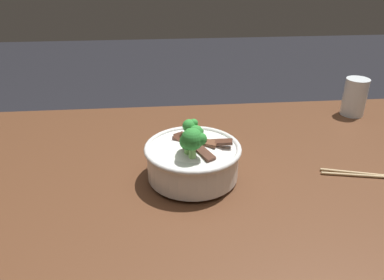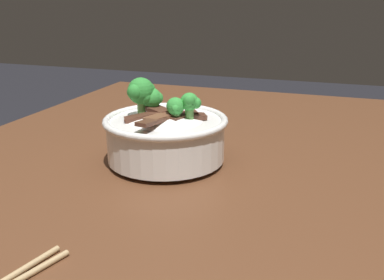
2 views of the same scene
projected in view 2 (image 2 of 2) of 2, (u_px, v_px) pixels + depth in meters
dining_table at (157, 225)px, 0.75m from camera, size 1.42×0.89×0.75m
rice_bowl at (166, 133)px, 0.75m from camera, size 0.22×0.22×0.15m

